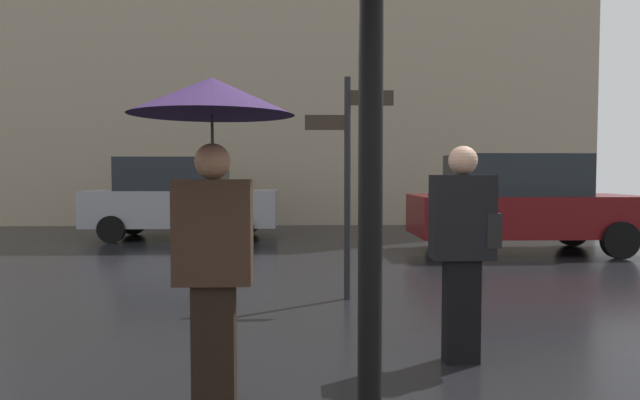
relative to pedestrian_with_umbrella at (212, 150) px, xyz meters
name	(u,v)px	position (x,y,z in m)	size (l,w,h in m)	color
pedestrian_with_umbrella	(212,150)	(0.00, 0.00, 0.00)	(1.06, 1.06, 2.17)	black
pedestrian_with_bag	(464,240)	(1.90, 0.90, -0.70)	(0.54, 0.24, 1.78)	black
parked_car_left	(181,198)	(-2.26, 9.82, -0.75)	(4.40, 1.85, 1.92)	gray
parked_car_right	(521,203)	(4.88, 7.21, -0.73)	(4.32, 1.98, 1.91)	#590C0F
street_signpost	(348,165)	(1.15, 3.24, -0.05)	(1.08, 0.08, 2.72)	black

